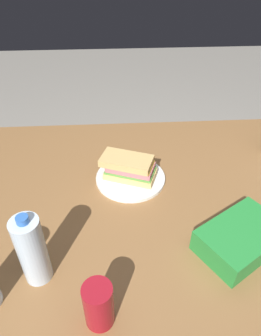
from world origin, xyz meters
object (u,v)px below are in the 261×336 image
object	(u,v)px
paper_plate	(130,178)
water_bottle_tall	(32,250)
soda_can_red	(99,305)
sandwich	(129,167)
dining_table	(165,217)
chip_bag	(241,238)

from	to	relation	value
paper_plate	water_bottle_tall	world-z (taller)	water_bottle_tall
soda_can_red	water_bottle_tall	xyz separation A→B (m)	(0.16, -0.12, 0.04)
soda_can_red	sandwich	bearing A→B (deg)	-101.04
dining_table	soda_can_red	xyz separation A→B (m)	(0.21, 0.38, 0.15)
dining_table	water_bottle_tall	bearing A→B (deg)	34.92
paper_plate	chip_bag	bearing A→B (deg)	132.45
chip_bag	paper_plate	bearing A→B (deg)	100.74
paper_plate	sandwich	xyz separation A→B (m)	(0.00, 0.00, 0.05)
dining_table	water_bottle_tall	size ratio (longest dim) A/B	7.10
soda_can_red	chip_bag	size ratio (longest dim) A/B	0.53
soda_can_red	chip_bag	world-z (taller)	soda_can_red
chip_bag	water_bottle_tall	xyz separation A→B (m)	(0.53, 0.05, 0.07)
soda_can_red	water_bottle_tall	size ratio (longest dim) A/B	0.57
paper_plate	soda_can_red	distance (m)	0.50
dining_table	water_bottle_tall	xyz separation A→B (m)	(0.37, 0.26, 0.19)
dining_table	sandwich	xyz separation A→B (m)	(0.12, -0.10, 0.14)
sandwich	chip_bag	bearing A→B (deg)	132.91
paper_plate	chip_bag	size ratio (longest dim) A/B	1.05
chip_bag	soda_can_red	bearing A→B (deg)	173.27
paper_plate	chip_bag	distance (m)	0.42
chip_bag	water_bottle_tall	distance (m)	0.54
soda_can_red	water_bottle_tall	bearing A→B (deg)	-37.97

